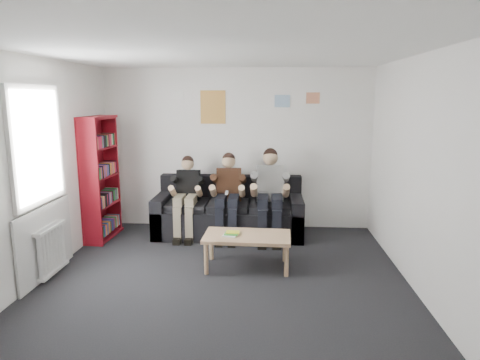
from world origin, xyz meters
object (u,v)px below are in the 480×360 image
at_px(bookshelf, 101,178).
at_px(person_left, 186,197).
at_px(coffee_table, 247,239).
at_px(person_right, 270,195).
at_px(sofa, 229,214).
at_px(person_middle, 228,196).

relative_size(bookshelf, person_left, 1.50).
distance_m(coffee_table, person_right, 1.28).
distance_m(bookshelf, person_left, 1.36).
bearing_deg(bookshelf, person_right, 6.22).
xyz_separation_m(sofa, coffee_table, (0.37, -1.42, 0.07)).
relative_size(sofa, bookshelf, 1.23).
xyz_separation_m(person_left, person_right, (1.32, -0.01, 0.05)).
distance_m(bookshelf, person_right, 2.66).
bearing_deg(person_right, bookshelf, 178.77).
xyz_separation_m(coffee_table, person_middle, (-0.37, 1.21, 0.29)).
bearing_deg(coffee_table, person_right, 76.30).
bearing_deg(sofa, coffee_table, -75.50).
bearing_deg(person_left, bookshelf, -174.59).
height_order(bookshelf, person_left, bookshelf).
height_order(sofa, coffee_table, sofa).
height_order(bookshelf, person_right, bookshelf).
bearing_deg(person_right, person_left, 175.80).
bearing_deg(person_middle, person_left, 176.58).
relative_size(coffee_table, person_right, 0.79).
height_order(sofa, person_left, person_left).
distance_m(bookshelf, person_middle, 2.01).
height_order(sofa, bookshelf, bookshelf).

